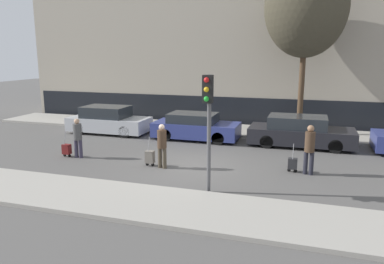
{
  "coord_description": "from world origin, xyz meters",
  "views": [
    {
      "loc": [
        4.1,
        -12.73,
        4.16
      ],
      "look_at": [
        -0.46,
        1.8,
        0.95
      ],
      "focal_mm": 35.0,
      "sensor_mm": 36.0,
      "label": 1
    }
  ],
  "objects_px": {
    "trolley_center": "(150,157)",
    "traffic_light": "(208,110)",
    "trolley_left": "(67,149)",
    "pedestrian_right": "(310,147)",
    "parked_car_1": "(195,127)",
    "pedestrian_left": "(78,136)",
    "parked_car_0": "(108,121)",
    "trolley_right": "(293,164)",
    "bare_tree_near_crossing": "(306,7)",
    "parked_bicycle": "(288,126)",
    "parked_car_2": "(300,132)",
    "pedestrian_center": "(162,143)"
  },
  "relations": [
    {
      "from": "trolley_center",
      "to": "traffic_light",
      "type": "xyz_separation_m",
      "value": [
        2.8,
        -2.07,
        2.2
      ]
    },
    {
      "from": "trolley_left",
      "to": "traffic_light",
      "type": "height_order",
      "value": "traffic_light"
    },
    {
      "from": "trolley_center",
      "to": "pedestrian_right",
      "type": "relative_size",
      "value": 0.64
    },
    {
      "from": "parked_car_1",
      "to": "pedestrian_left",
      "type": "xyz_separation_m",
      "value": [
        -3.56,
        -4.62,
        0.29
      ]
    },
    {
      "from": "parked_car_0",
      "to": "pedestrian_left",
      "type": "distance_m",
      "value": 4.85
    },
    {
      "from": "parked_car_1",
      "to": "trolley_right",
      "type": "distance_m",
      "value": 6.24
    },
    {
      "from": "pedestrian_left",
      "to": "traffic_light",
      "type": "relative_size",
      "value": 0.45
    },
    {
      "from": "pedestrian_left",
      "to": "trolley_left",
      "type": "relative_size",
      "value": 1.52
    },
    {
      "from": "trolley_left",
      "to": "pedestrian_right",
      "type": "xyz_separation_m",
      "value": [
        9.47,
        0.57,
        0.68
      ]
    },
    {
      "from": "traffic_light",
      "to": "trolley_right",
      "type": "bearing_deg",
      "value": 51.12
    },
    {
      "from": "parked_car_1",
      "to": "bare_tree_near_crossing",
      "type": "relative_size",
      "value": 0.48
    },
    {
      "from": "traffic_light",
      "to": "parked_bicycle",
      "type": "bearing_deg",
      "value": 78.9
    },
    {
      "from": "pedestrian_right",
      "to": "bare_tree_near_crossing",
      "type": "bearing_deg",
      "value": 106.65
    },
    {
      "from": "parked_car_1",
      "to": "parked_bicycle",
      "type": "relative_size",
      "value": 2.36
    },
    {
      "from": "trolley_right",
      "to": "parked_car_2",
      "type": "bearing_deg",
      "value": 88.3
    },
    {
      "from": "parked_car_0",
      "to": "pedestrian_left",
      "type": "relative_size",
      "value": 2.63
    },
    {
      "from": "parked_car_0",
      "to": "pedestrian_center",
      "type": "bearing_deg",
      "value": -44.37
    },
    {
      "from": "pedestrian_right",
      "to": "traffic_light",
      "type": "xyz_separation_m",
      "value": [
        -2.89,
        -2.8,
        1.55
      ]
    },
    {
      "from": "parked_car_2",
      "to": "pedestrian_left",
      "type": "relative_size",
      "value": 2.88
    },
    {
      "from": "trolley_left",
      "to": "parked_bicycle",
      "type": "distance_m",
      "value": 10.93
    },
    {
      "from": "parked_car_1",
      "to": "pedestrian_center",
      "type": "distance_m",
      "value": 4.91
    },
    {
      "from": "trolley_right",
      "to": "parked_bicycle",
      "type": "height_order",
      "value": "parked_bicycle"
    },
    {
      "from": "pedestrian_left",
      "to": "pedestrian_right",
      "type": "relative_size",
      "value": 0.92
    },
    {
      "from": "pedestrian_center",
      "to": "bare_tree_near_crossing",
      "type": "distance_m",
      "value": 10.18
    },
    {
      "from": "parked_car_0",
      "to": "parked_car_1",
      "type": "relative_size",
      "value": 1.02
    },
    {
      "from": "parked_car_0",
      "to": "parked_car_1",
      "type": "bearing_deg",
      "value": -0.61
    },
    {
      "from": "parked_bicycle",
      "to": "pedestrian_center",
      "type": "bearing_deg",
      "value": -119.31
    },
    {
      "from": "parked_car_1",
      "to": "pedestrian_right",
      "type": "relative_size",
      "value": 2.38
    },
    {
      "from": "parked_car_0",
      "to": "pedestrian_right",
      "type": "relative_size",
      "value": 2.42
    },
    {
      "from": "parked_car_2",
      "to": "pedestrian_right",
      "type": "xyz_separation_m",
      "value": [
        0.42,
        -4.17,
        0.35
      ]
    },
    {
      "from": "trolley_center",
      "to": "pedestrian_center",
      "type": "bearing_deg",
      "value": -10.46
    },
    {
      "from": "traffic_light",
      "to": "bare_tree_near_crossing",
      "type": "relative_size",
      "value": 0.41
    },
    {
      "from": "parked_car_2",
      "to": "parked_bicycle",
      "type": "height_order",
      "value": "parked_car_2"
    },
    {
      "from": "parked_car_0",
      "to": "pedestrian_left",
      "type": "bearing_deg",
      "value": -74.51
    },
    {
      "from": "pedestrian_left",
      "to": "trolley_center",
      "type": "distance_m",
      "value": 3.27
    },
    {
      "from": "parked_car_1",
      "to": "pedestrian_left",
      "type": "bearing_deg",
      "value": -127.6
    },
    {
      "from": "bare_tree_near_crossing",
      "to": "trolley_center",
      "type": "bearing_deg",
      "value": -125.78
    },
    {
      "from": "trolley_center",
      "to": "pedestrian_right",
      "type": "bearing_deg",
      "value": 7.33
    },
    {
      "from": "parked_car_0",
      "to": "traffic_light",
      "type": "height_order",
      "value": "traffic_light"
    },
    {
      "from": "trolley_left",
      "to": "parked_bicycle",
      "type": "relative_size",
      "value": 0.6
    },
    {
      "from": "parked_car_1",
      "to": "trolley_center",
      "type": "bearing_deg",
      "value": -94.0
    },
    {
      "from": "parked_car_2",
      "to": "parked_car_1",
      "type": "bearing_deg",
      "value": -178.79
    },
    {
      "from": "trolley_right",
      "to": "trolley_center",
      "type": "bearing_deg",
      "value": -170.68
    },
    {
      "from": "trolley_right",
      "to": "traffic_light",
      "type": "bearing_deg",
      "value": -128.88
    },
    {
      "from": "parked_car_2",
      "to": "bare_tree_near_crossing",
      "type": "bearing_deg",
      "value": 92.73
    },
    {
      "from": "parked_car_0",
      "to": "parked_bicycle",
      "type": "distance_m",
      "value": 9.42
    },
    {
      "from": "parked_car_2",
      "to": "trolley_left",
      "type": "distance_m",
      "value": 10.22
    },
    {
      "from": "parked_car_2",
      "to": "trolley_left",
      "type": "bearing_deg",
      "value": -152.34
    },
    {
      "from": "trolley_left",
      "to": "parked_car_1",
      "type": "bearing_deg",
      "value": 48.48
    },
    {
      "from": "pedestrian_center",
      "to": "trolley_center",
      "type": "xyz_separation_m",
      "value": [
        -0.54,
        0.1,
        -0.58
      ]
    }
  ]
}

